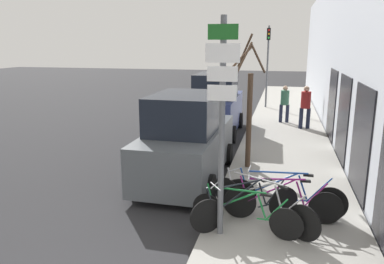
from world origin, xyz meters
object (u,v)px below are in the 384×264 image
Objects in this scene: bicycle_3 at (282,203)px; pedestrian_near at (306,104)px; parked_car_1 at (216,107)px; street_tree at (248,108)px; bicycle_4 at (284,196)px; bicycle_2 at (262,204)px; traffic_light at (268,56)px; signpost at (222,118)px; bicycle_1 at (247,206)px; pedestrian_far at (285,101)px; parked_car_0 at (187,141)px; bicycle_0 at (245,213)px.

bicycle_3 is 1.31× the size of pedestrian_near.
parked_car_1 is at bearing 15.59° from bicycle_3.
bicycle_4 is at bearing -70.87° from street_tree.
bicycle_2 is 14.71m from traffic_light.
street_tree is at bearing 88.60° from signpost.
pedestrian_far is (0.69, 10.52, 0.57)m from bicycle_1.
parked_car_0 reaches higher than pedestrian_near.
bicycle_0 is 1.28× the size of pedestrian_far.
signpost is at bearing 124.84° from bicycle_0.
bicycle_4 is 8.01m from parked_car_1.
bicycle_4 is at bearing -97.00° from pedestrian_far.
traffic_light is at bearing 96.76° from pedestrian_far.
bicycle_2 reaches higher than bicycle_0.
bicycle_3 is 3.59m from parked_car_0.
bicycle_1 is 3.42m from parked_car_0.
parked_car_0 is 5.37m from parked_car_1.
bicycle_3 is at bearing -42.42° from parked_car_0.
bicycle_4 is (0.71, 0.65, 0.02)m from bicycle_1.
bicycle_0 is 1.08× the size of bicycle_1.
signpost is 2.01× the size of bicycle_1.
pedestrian_far is at bearing 32.12° from bicycle_2.
bicycle_0 is 4.21m from street_tree.
parked_car_1 reaches higher than pedestrian_near.
signpost is 3.78m from parked_car_0.
traffic_light is (-0.62, 14.49, 2.48)m from bicycle_2.
bicycle_4 is 0.57× the size of traffic_light.
traffic_light is at bearing 36.79° from bicycle_2.
bicycle_3 is at bearing 35.54° from signpost.
parked_car_0 reaches higher than bicycle_3.
bicycle_4 is (0.03, 0.29, 0.02)m from bicycle_3.
bicycle_4 reaches higher than bicycle_2.
bicycle_1 is at bearing -100.84° from pedestrian_far.
parked_car_0 is at bearing 44.07° from bicycle_0.
parked_car_0 is at bearing -149.41° from street_tree.
parked_car_1 is (-2.76, 7.50, 0.57)m from bicycle_4.
pedestrian_far is at bearing 110.80° from pedestrian_near.
pedestrian_far is at bearing 40.15° from parked_car_1.
pedestrian_near reaches higher than pedestrian_far.
bicycle_4 reaches higher than bicycle_3.
bicycle_2 is 0.43m from bicycle_3.
bicycle_2 is 0.48× the size of parked_car_1.
bicycle_3 is 0.51× the size of parked_car_0.
street_tree is (-1.06, 3.06, 1.32)m from bicycle_4.
signpost is 1.86× the size of bicycle_0.
traffic_light is (-0.32, 14.92, 2.51)m from bicycle_0.
pedestrian_near is 6.05m from street_tree.
parked_car_0 reaches higher than bicycle_1.
bicycle_3 is (0.68, 0.62, 0.03)m from bicycle_0.
bicycle_1 is at bearing -84.53° from street_tree.
street_tree reaches higher than pedestrian_far.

